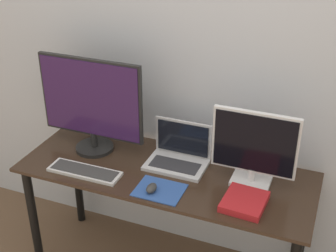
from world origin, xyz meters
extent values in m
cube|color=silver|center=(0.00, 0.63, 1.25)|extent=(7.00, 0.05, 2.50)
cube|color=#332319|center=(0.00, 0.28, 0.69)|extent=(1.53, 0.57, 0.02)
cylinder|color=black|center=(-0.71, 0.05, 0.34)|extent=(0.05, 0.05, 0.68)
cylinder|color=black|center=(-0.71, 0.51, 0.34)|extent=(0.05, 0.05, 0.68)
cylinder|color=black|center=(0.71, 0.51, 0.34)|extent=(0.05, 0.05, 0.68)
cylinder|color=black|center=(-0.45, 0.34, 0.71)|extent=(0.21, 0.21, 0.02)
cylinder|color=black|center=(-0.45, 0.34, 0.76)|extent=(0.04, 0.04, 0.08)
cube|color=black|center=(-0.45, 0.35, 1.01)|extent=(0.59, 0.02, 0.44)
cube|color=#331947|center=(-0.45, 0.33, 1.01)|extent=(0.56, 0.01, 0.41)
cube|color=silver|center=(0.43, 0.34, 0.71)|extent=(0.19, 0.13, 0.02)
cylinder|color=silver|center=(0.43, 0.34, 0.75)|extent=(0.04, 0.04, 0.06)
cube|color=silver|center=(0.43, 0.35, 0.93)|extent=(0.41, 0.02, 0.32)
cube|color=black|center=(0.43, 0.33, 0.93)|extent=(0.39, 0.01, 0.30)
cube|color=silver|center=(0.03, 0.34, 0.71)|extent=(0.31, 0.20, 0.02)
cube|color=#2D2D33|center=(0.03, 0.33, 0.72)|extent=(0.26, 0.11, 0.00)
cube|color=silver|center=(0.03, 0.45, 0.82)|extent=(0.31, 0.01, 0.20)
cube|color=black|center=(0.03, 0.44, 0.82)|extent=(0.28, 0.01, 0.18)
cube|color=silver|center=(-0.38, 0.11, 0.71)|extent=(0.38, 0.12, 0.02)
cube|color=#383838|center=(-0.38, 0.11, 0.72)|extent=(0.35, 0.10, 0.00)
cube|color=#2D519E|center=(0.04, 0.11, 0.70)|extent=(0.23, 0.19, 0.00)
ellipsoid|color=#333333|center=(0.01, 0.09, 0.73)|extent=(0.05, 0.07, 0.04)
cube|color=red|center=(0.44, 0.16, 0.72)|extent=(0.20, 0.22, 0.03)
cube|color=white|center=(0.44, 0.16, 0.72)|extent=(0.19, 0.22, 0.03)
camera|label=1|loc=(0.76, -1.59, 2.03)|focal=50.00mm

